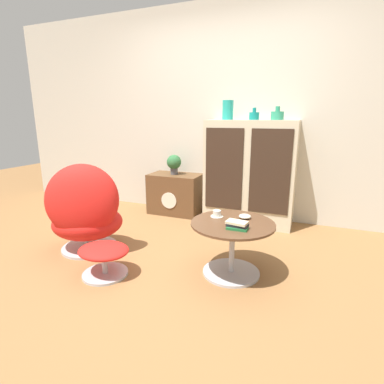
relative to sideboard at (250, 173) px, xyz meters
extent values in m
plane|color=olive|center=(-0.39, -1.42, -0.61)|extent=(12.00, 12.00, 0.00)
cube|color=beige|center=(-0.39, 0.24, 0.69)|extent=(6.40, 0.06, 2.60)
cube|color=beige|center=(0.00, 0.00, 0.00)|extent=(1.04, 0.41, 1.23)
cube|color=#332319|center=(-0.26, -0.21, 0.06)|extent=(0.44, 0.01, 0.93)
cube|color=#332319|center=(0.26, -0.21, 0.06)|extent=(0.44, 0.01, 0.93)
cube|color=brown|center=(-0.98, 0.01, -0.35)|extent=(0.68, 0.40, 0.53)
cylinder|color=beige|center=(-0.98, -0.19, -0.39)|extent=(0.21, 0.01, 0.21)
cylinder|color=#B7B7BC|center=(-1.29, -1.34, -0.60)|extent=(0.53, 0.53, 0.02)
cylinder|color=#B7B7BC|center=(-1.29, -1.34, -0.55)|extent=(0.06, 0.06, 0.09)
ellipsoid|color=red|center=(-1.29, -1.34, -0.35)|extent=(0.84, 0.80, 0.31)
ellipsoid|color=red|center=(-1.23, -1.44, -0.09)|extent=(0.78, 0.67, 0.70)
cylinder|color=#B7B7BC|center=(-0.82, -1.70, -0.60)|extent=(0.37, 0.37, 0.02)
cylinder|color=#B7B7BC|center=(-0.82, -1.70, -0.52)|extent=(0.04, 0.04, 0.15)
ellipsoid|color=red|center=(-0.82, -1.70, -0.40)|extent=(0.42, 0.36, 0.09)
cylinder|color=#B7B7BC|center=(0.13, -1.29, -0.60)|extent=(0.47, 0.47, 0.02)
cylinder|color=#B7B7BC|center=(0.13, -1.29, -0.39)|extent=(0.04, 0.04, 0.41)
cylinder|color=brown|center=(0.13, -1.29, -0.18)|extent=(0.67, 0.67, 0.02)
cylinder|color=teal|center=(-0.29, 0.00, 0.72)|extent=(0.13, 0.13, 0.22)
cylinder|color=#147A75|center=(0.02, 0.00, 0.65)|extent=(0.11, 0.11, 0.08)
cylinder|color=#147A75|center=(0.02, 0.00, 0.72)|extent=(0.04, 0.04, 0.05)
cylinder|color=#2D8E6B|center=(0.27, 0.00, 0.66)|extent=(0.14, 0.14, 0.09)
cylinder|color=#2D8E6B|center=(0.27, 0.00, 0.73)|extent=(0.05, 0.05, 0.06)
cylinder|color=#4C4C51|center=(-0.99, 0.01, -0.05)|extent=(0.10, 0.10, 0.08)
sphere|color=#2D6638|center=(-0.99, 0.01, 0.07)|extent=(0.19, 0.19, 0.19)
cylinder|color=silver|center=(-0.03, -1.20, -0.17)|extent=(0.11, 0.11, 0.01)
cylinder|color=silver|center=(-0.03, -1.20, -0.14)|extent=(0.07, 0.07, 0.06)
cube|color=#237038|center=(0.20, -1.42, -0.16)|extent=(0.16, 0.10, 0.02)
cube|color=black|center=(0.20, -1.41, -0.14)|extent=(0.16, 0.10, 0.02)
cube|color=beige|center=(0.19, -1.41, -0.12)|extent=(0.17, 0.12, 0.02)
ellipsoid|color=beige|center=(0.20, -1.16, -0.15)|extent=(0.10, 0.10, 0.04)
camera|label=1|loc=(0.67, -3.50, 0.65)|focal=28.00mm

